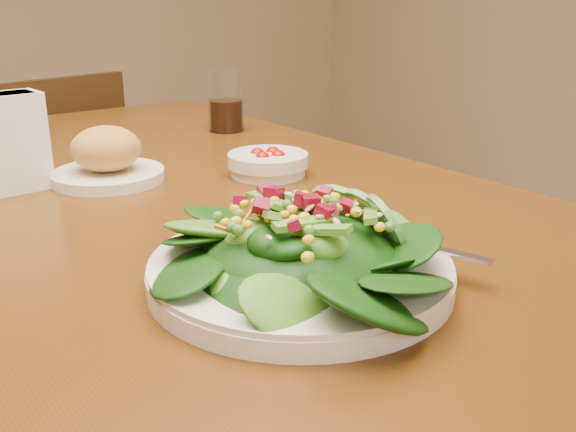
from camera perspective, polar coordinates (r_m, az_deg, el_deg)
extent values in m
cube|color=#532708|center=(0.96, -12.58, 0.99)|extent=(0.90, 1.40, 0.04)
cylinder|color=black|center=(1.79, -9.05, -2.89)|extent=(0.07, 0.07, 0.71)
cube|color=black|center=(1.99, -20.94, -0.66)|extent=(0.45, 0.45, 0.04)
cylinder|color=black|center=(2.26, -18.72, -3.50)|extent=(0.04, 0.04, 0.37)
cylinder|color=black|center=(2.01, -13.95, -5.99)|extent=(0.04, 0.04, 0.37)
cylinder|color=black|center=(1.87, -22.17, -8.94)|extent=(0.04, 0.04, 0.37)
cube|color=black|center=(1.77, -19.00, 4.87)|extent=(0.36, 0.10, 0.41)
cylinder|color=silver|center=(0.64, 1.08, -5.13)|extent=(0.30, 0.30, 0.02)
ellipsoid|color=black|center=(0.63, 1.10, -2.44)|extent=(0.20, 0.20, 0.05)
cube|color=silver|center=(0.70, 10.99, -2.20)|extent=(0.05, 0.18, 0.01)
cylinder|color=silver|center=(1.02, -15.66, 3.47)|extent=(0.17, 0.17, 0.02)
ellipsoid|color=#B37841|center=(1.01, -15.88, 5.81)|extent=(0.11, 0.11, 0.07)
cylinder|color=silver|center=(1.01, -1.80, 4.63)|extent=(0.13, 0.13, 0.04)
sphere|color=#B60900|center=(1.02, -1.36, 5.46)|extent=(0.03, 0.03, 0.03)
sphere|color=#B60900|center=(1.02, -2.72, 5.33)|extent=(0.03, 0.03, 0.03)
sphere|color=#B60900|center=(0.99, -2.27, 5.00)|extent=(0.03, 0.03, 0.03)
sphere|color=#B60900|center=(1.00, -0.87, 5.13)|extent=(0.03, 0.03, 0.03)
cylinder|color=silver|center=(1.34, -5.55, 10.21)|extent=(0.07, 0.07, 0.13)
cylinder|color=black|center=(1.35, -5.50, 8.88)|extent=(0.07, 0.07, 0.06)
cube|color=white|center=(1.00, -23.85, 5.93)|extent=(0.11, 0.07, 0.14)
cube|color=white|center=(1.00, -23.93, 6.53)|extent=(0.09, 0.05, 0.12)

